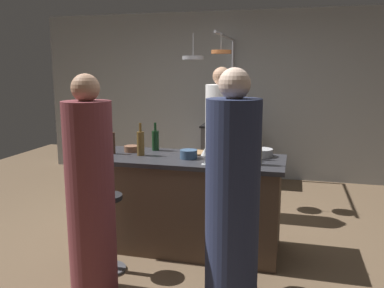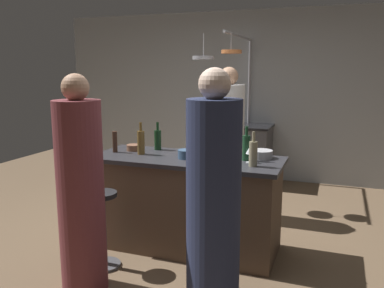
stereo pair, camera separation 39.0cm
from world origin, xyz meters
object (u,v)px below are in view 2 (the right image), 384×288
at_px(mixing_bowl_steel, 261,154).
at_px(mixing_bowl_wooden, 134,148).
at_px(pepper_mill, 115,142).
at_px(guest_right, 213,208).
at_px(wine_bottle_green, 246,147).
at_px(stove_range, 244,154).
at_px(guest_left, 81,194).
at_px(wine_glass_by_chef, 250,151).
at_px(cutting_board, 208,154).
at_px(chef, 228,148).
at_px(wine_glass_near_left_guest, 199,153).
at_px(bar_stool_right, 220,244).
at_px(wine_bottle_amber, 141,142).
at_px(wine_bottle_red, 158,139).
at_px(wine_bottle_white, 253,153).
at_px(potted_plant, 105,175).
at_px(bar_stool_left, 103,226).

relative_size(mixing_bowl_steel, mixing_bowl_wooden, 1.44).
bearing_deg(pepper_mill, guest_right, -36.16).
height_order(wine_bottle_green, mixing_bowl_steel, wine_bottle_green).
height_order(stove_range, guest_left, guest_left).
bearing_deg(wine_glass_by_chef, wine_bottle_green, 121.40).
xyz_separation_m(cutting_board, wine_bottle_green, (0.40, -0.12, 0.11)).
relative_size(chef, wine_glass_near_left_guest, 11.92).
xyz_separation_m(bar_stool_right, wine_bottle_green, (0.04, 0.68, 0.65)).
height_order(wine_bottle_amber, wine_bottle_green, same).
height_order(guest_left, wine_bottle_red, guest_left).
bearing_deg(stove_range, bar_stool_right, -80.40).
xyz_separation_m(stove_range, wine_bottle_white, (0.66, -2.59, 0.57)).
bearing_deg(cutting_board, chef, 91.53).
xyz_separation_m(bar_stool_right, wine_bottle_white, (0.14, 0.48, 0.64)).
bearing_deg(cutting_board, potted_plant, 152.10).
bearing_deg(potted_plant, stove_range, 38.91).
distance_m(bar_stool_right, wine_glass_near_left_guest, 0.79).
xyz_separation_m(wine_bottle_red, wine_bottle_amber, (-0.06, -0.26, 0.01)).
xyz_separation_m(wine_bottle_white, mixing_bowl_wooden, (-1.28, 0.25, -0.08)).
bearing_deg(guest_left, wine_bottle_green, 45.10).
relative_size(stove_range, guest_left, 0.53).
height_order(chef, bar_stool_left, chef).
bearing_deg(wine_bottle_green, wine_bottle_white, -62.50).
height_order(wine_glass_near_left_guest, mixing_bowl_wooden, wine_glass_near_left_guest).
relative_size(potted_plant, wine_bottle_white, 1.74).
height_order(guest_right, wine_bottle_white, guest_right).
relative_size(guest_right, potted_plant, 3.32).
distance_m(cutting_board, wine_glass_near_left_guest, 0.45).
distance_m(stove_range, pepper_mill, 2.65).
height_order(wine_bottle_white, wine_bottle_amber, wine_bottle_amber).
bearing_deg(wine_bottle_white, mixing_bowl_steel, 89.03).
distance_m(potted_plant, cutting_board, 2.11).
relative_size(wine_bottle_amber, wine_glass_near_left_guest, 2.15).
relative_size(wine_bottle_amber, mixing_bowl_steel, 1.49).
xyz_separation_m(guest_right, wine_bottle_red, (-0.98, 1.23, 0.21)).
xyz_separation_m(guest_left, wine_bottle_red, (0.08, 1.22, 0.23)).
xyz_separation_m(bar_stool_right, wine_bottle_red, (-0.93, 0.86, 0.63)).
distance_m(wine_bottle_red, wine_bottle_green, 0.98).
distance_m(bar_stool_right, wine_bottle_white, 0.81).
distance_m(bar_stool_left, potted_plant, 2.07).
relative_size(guest_right, wine_glass_near_left_guest, 11.84).
xyz_separation_m(chef, wine_bottle_red, (-0.54, -0.77, 0.20)).
relative_size(cutting_board, pepper_mill, 1.52).
height_order(chef, wine_glass_by_chef, chef).
distance_m(guest_left, wine_bottle_white, 1.44).
relative_size(wine_bottle_red, wine_glass_near_left_guest, 1.96).
distance_m(cutting_board, wine_bottle_green, 0.44).
bearing_deg(cutting_board, pepper_mill, -166.95).
height_order(guest_right, wine_glass_near_left_guest, guest_right).
xyz_separation_m(wine_bottle_red, mixing_bowl_steel, (1.07, -0.03, -0.07)).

